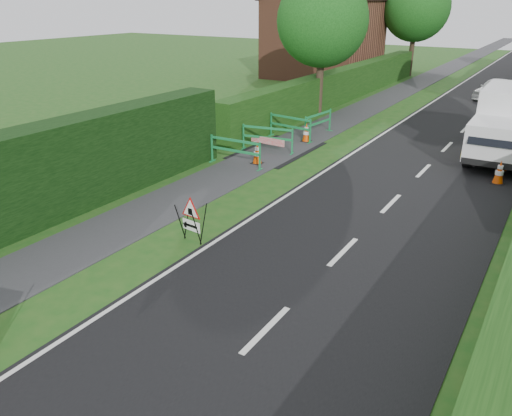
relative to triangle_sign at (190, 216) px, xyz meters
The scene contains 19 objects.
ground 3.24m from the triangle_sign, 74.31° to the right, with size 120.00×120.00×0.00m, color #1A4E16.
road_surface 32.14m from the triangle_sign, 84.00° to the left, with size 6.00×90.00×0.02m, color black.
footpath 32.03m from the triangle_sign, 93.84° to the left, with size 2.00×90.00×0.02m, color #2D2D30.
hedge_west_far 19.41m from the triangle_sign, 102.33° to the left, with size 1.00×24.00×1.80m, color #14380F.
house_west 28.55m from the triangle_sign, 108.74° to the left, with size 7.50×7.40×7.88m.
tree_nw 15.88m from the triangle_sign, 104.06° to the left, with size 4.40×4.40×6.70m.
tree_fw 31.45m from the triangle_sign, 96.90° to the left, with size 4.80×4.80×7.24m.
triangle_sign is the anchor object (origin of this frame).
works_van 12.90m from the triangle_sign, 65.12° to the left, with size 2.27×5.50×2.48m.
traffic_cone_0 10.18m from the triangle_sign, 55.97° to the left, with size 0.38×0.38×0.79m.
traffic_cone_1 11.42m from the triangle_sign, 60.42° to the left, with size 0.38×0.38×0.79m.
traffic_cone_3 6.42m from the triangle_sign, 107.48° to the left, with size 0.38×0.38×0.79m.
traffic_cone_4 9.88m from the triangle_sign, 100.43° to the left, with size 0.38×0.38×0.79m.
ped_barrier_0 6.04m from the triangle_sign, 114.02° to the left, with size 2.07×0.39×1.00m.
ped_barrier_1 8.01m from the triangle_sign, 107.51° to the left, with size 2.09×0.71×1.00m.
ped_barrier_2 10.03m from the triangle_sign, 104.68° to the left, with size 2.09×0.61×1.00m.
ped_barrier_3 11.04m from the triangle_sign, 99.51° to the left, with size 0.56×2.09×1.00m.
redwhite_plank 7.96m from the triangle_sign, 107.36° to the left, with size 1.50×0.04×0.25m, color red.
hatchback_car 24.24m from the triangle_sign, 82.21° to the left, with size 1.41×3.51×1.19m, color white.
Camera 1 is at (6.27, -5.34, 5.49)m, focal length 35.00 mm.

